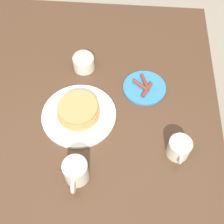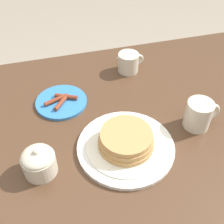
% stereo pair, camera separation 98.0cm
% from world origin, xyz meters
% --- Properties ---
extents(dining_table, '(1.33, 1.07, 0.77)m').
position_xyz_m(dining_table, '(0.00, 0.00, 0.65)').
color(dining_table, '#4C3321').
rests_on(dining_table, ground_plane).
extents(pancake_plate, '(0.27, 0.27, 0.06)m').
position_xyz_m(pancake_plate, '(-0.01, 0.02, 0.79)').
color(pancake_plate, white).
rests_on(pancake_plate, dining_table).
extents(side_plate_bacon, '(0.17, 0.17, 0.02)m').
position_xyz_m(side_plate_bacon, '(-0.15, 0.25, 0.77)').
color(side_plate_bacon, '#337AC6').
rests_on(side_plate_bacon, dining_table).
extents(coffee_mug, '(0.11, 0.08, 0.09)m').
position_xyz_m(coffee_mug, '(0.23, 0.05, 0.81)').
color(coffee_mug, beige).
rests_on(coffee_mug, dining_table).
extents(creamer_pitcher, '(0.11, 0.08, 0.08)m').
position_xyz_m(creamer_pitcher, '(0.11, 0.37, 0.80)').
color(creamer_pitcher, beige).
rests_on(creamer_pitcher, dining_table).
extents(sugar_bowl, '(0.09, 0.09, 0.09)m').
position_xyz_m(sugar_bowl, '(-0.24, 0.01, 0.81)').
color(sugar_bowl, beige).
rests_on(sugar_bowl, dining_table).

